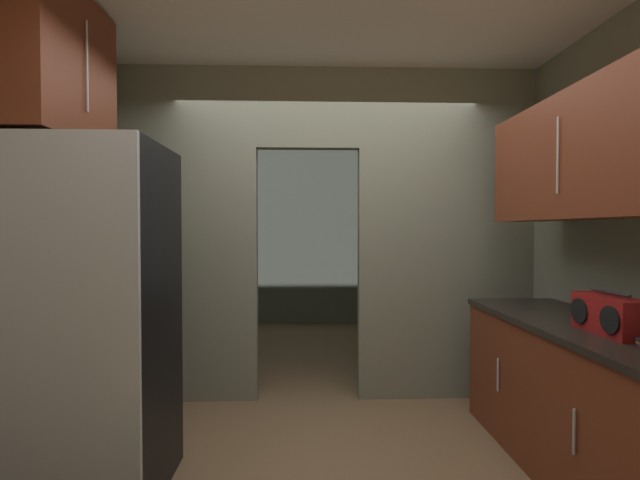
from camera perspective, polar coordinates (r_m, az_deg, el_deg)
ground at (r=2.93m, az=2.26°, el=-28.04°), size 20.00×20.00×0.00m
kitchen_overhead_slab at (r=3.24m, az=1.75°, el=26.56°), size 3.92×6.51×0.06m
kitchen_partition at (r=3.81m, az=1.42°, el=1.83°), size 3.52×0.12×2.79m
adjoining_room_shell at (r=5.92m, az=-0.16°, el=0.92°), size 3.52×3.15×2.79m
refrigerator at (r=2.76m, az=-26.98°, el=-9.04°), size 0.77×0.76×1.90m
lower_cabinet_run at (r=3.14m, az=30.65°, el=-17.21°), size 0.67×1.92×0.90m
upper_cabinet_counterside at (r=3.01m, az=30.98°, el=9.20°), size 0.36×1.73×0.72m
upper_cabinet_fridgeside at (r=3.05m, az=-30.71°, el=18.48°), size 0.36×0.85×0.84m
boombox at (r=2.80m, az=32.85°, el=-7.99°), size 0.17×0.41×0.22m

